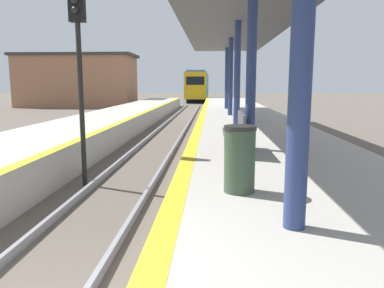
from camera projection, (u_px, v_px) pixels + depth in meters
The scene contains 6 objects.
train at pixel (198, 86), 57.91m from camera, with size 2.86×22.33×4.26m.
signal_near at pixel (79, 47), 8.77m from camera, with size 0.36×0.31×4.81m.
station_canopy at pixel (238, 21), 13.52m from camera, with size 4.31×25.35×4.03m.
trash_bin at pixel (240, 159), 5.43m from camera, with size 0.47×0.47×0.98m.
bench at pixel (236, 131), 8.59m from camera, with size 0.44×1.72×0.92m.
station_building at pixel (77, 81), 41.06m from camera, with size 12.85×5.75×5.70m.
Camera 1 is at (2.16, -2.64, 2.49)m, focal length 35.00 mm.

